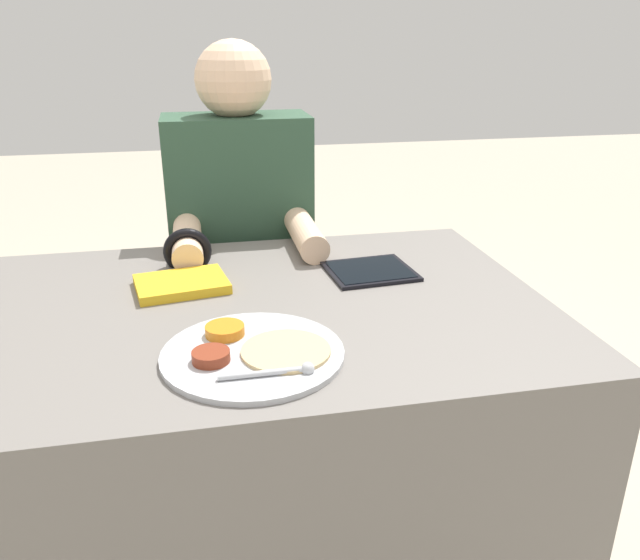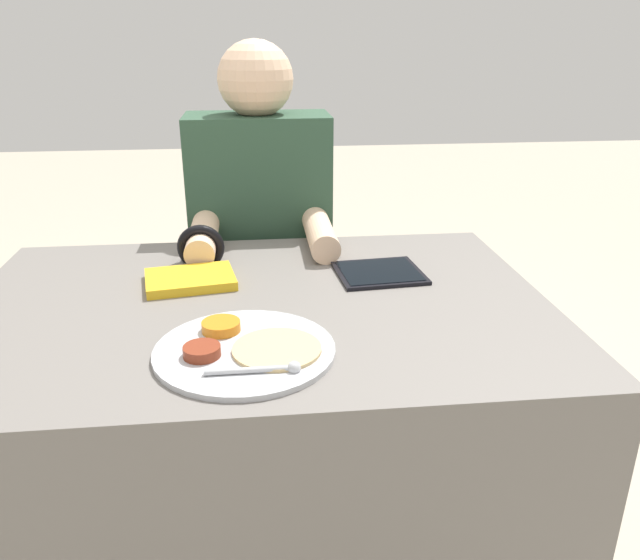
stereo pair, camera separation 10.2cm
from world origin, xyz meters
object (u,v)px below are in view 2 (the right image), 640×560
(thali_tray, at_px, (243,349))
(tablet_device, at_px, (378,273))
(person_diner, at_px, (262,274))
(red_notebook, at_px, (189,280))

(thali_tray, height_order, tablet_device, thali_tray)
(person_diner, bearing_deg, thali_tray, -93.19)
(tablet_device, xyz_separation_m, person_diner, (-0.25, 0.42, -0.16))
(thali_tray, height_order, red_notebook, thali_tray)
(person_diner, bearing_deg, red_notebook, -110.31)
(thali_tray, xyz_separation_m, red_notebook, (-0.12, 0.32, 0.00))
(thali_tray, relative_size, tablet_device, 1.53)
(red_notebook, height_order, tablet_device, red_notebook)
(thali_tray, distance_m, person_diner, 0.77)
(thali_tray, distance_m, tablet_device, 0.45)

